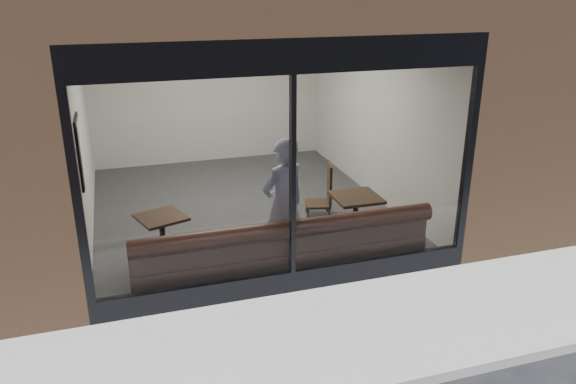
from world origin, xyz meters
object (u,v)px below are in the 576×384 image
object	(u,v)px
banquette	(283,262)
cafe_table_left	(161,217)
cafe_table_right	(356,197)
cafe_chair_right	(318,204)
person	(284,206)

from	to	relation	value
banquette	cafe_table_left	bearing A→B (deg)	151.62
cafe_table_left	cafe_table_right	world-z (taller)	cafe_table_right
cafe_table_right	cafe_chair_right	distance (m)	1.22
person	cafe_table_right	bearing A→B (deg)	178.03
cafe_table_left	cafe_table_right	size ratio (longest dim) A/B	0.88
banquette	person	xyz separation A→B (m)	(0.08, 0.22, 0.72)
person	cafe_table_left	size ratio (longest dim) A/B	3.14
cafe_chair_right	cafe_table_right	bearing A→B (deg)	115.66
cafe_table_left	cafe_chair_right	distance (m)	2.89
person	cafe_chair_right	xyz separation A→B (m)	(1.09, 1.58, -0.71)
person	cafe_table_right	world-z (taller)	person
cafe_table_left	cafe_chair_right	size ratio (longest dim) A/B	1.46
cafe_table_right	cafe_chair_right	bearing A→B (deg)	100.31
banquette	cafe_table_right	xyz separation A→B (m)	(1.37, 0.71, 0.52)
banquette	cafe_table_right	distance (m)	1.62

